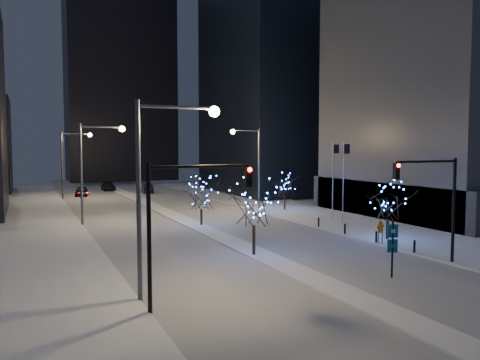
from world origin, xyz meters
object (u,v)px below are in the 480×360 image
car_mid (147,189)px  holiday_tree_median_near (254,204)px  street_lamp_w_mid (92,160)px  wayfinding_sign (392,243)px  traffic_signal_east (437,193)px  holiday_tree_plaza_near (388,202)px  street_lamp_east (252,158)px  street_lamp_w_near (160,171)px  construction_sign (380,229)px  street_lamp_w_far (69,156)px  car_near (82,191)px  car_far (108,186)px  holiday_tree_median_far (201,195)px  holiday_tree_plaza_far (285,186)px

car_mid → holiday_tree_median_near: bearing=90.2°
street_lamp_w_mid → wayfinding_sign: (13.41, -26.91, -4.39)m
traffic_signal_east → wayfinding_sign: bearing=-168.5°
car_mid → holiday_tree_plaza_near: size_ratio=0.97×
wayfinding_sign → traffic_signal_east: bearing=33.2°
street_lamp_w_mid → car_mid: (12.61, 30.10, -5.75)m
street_lamp_east → traffic_signal_east: 29.08m
wayfinding_sign → street_lamp_w_near: bearing=-166.4°
street_lamp_w_near → holiday_tree_plaza_near: bearing=17.9°
construction_sign → street_lamp_w_far: bearing=94.0°
car_near → holiday_tree_median_near: holiday_tree_median_near is taller
car_far → holiday_tree_plaza_near: holiday_tree_plaza_near is taller
street_lamp_w_near → car_mid: (12.61, 55.10, -5.75)m
car_far → holiday_tree_median_far: 42.80m
car_mid → holiday_tree_plaza_far: (9.83, -29.08, 2.30)m
car_mid → holiday_tree_plaza_near: bearing=104.9°
street_lamp_east → car_near: 31.86m
car_mid → construction_sign: bearing=102.7°
street_lamp_w_mid → holiday_tree_median_far: (9.44, -5.22, -3.42)m
holiday_tree_median_near → street_lamp_w_mid: bearing=114.4°
street_lamp_w_near → wayfinding_sign: size_ratio=2.91×
street_lamp_w_near → street_lamp_w_far: same height
street_lamp_w_mid → street_lamp_w_far: bearing=90.0°
holiday_tree_plaza_far → street_lamp_east: bearing=149.9°
car_near → car_far: bearing=65.4°
traffic_signal_east → wayfinding_sign: 5.27m
construction_sign → car_near: bearing=90.0°
street_lamp_w_far → holiday_tree_median_far: street_lamp_w_far is taller
holiday_tree_median_near → street_lamp_w_far: bearing=100.9°
car_far → wayfinding_sign: bearing=-83.5°
traffic_signal_east → car_mid: 56.49m
holiday_tree_median_near → holiday_tree_plaza_near: size_ratio=1.16×
street_lamp_w_mid → street_lamp_east: same height
traffic_signal_east → street_lamp_w_near: bearing=176.8°
wayfinding_sign → car_near: bearing=123.1°
traffic_signal_east → wayfinding_sign: traffic_signal_east is taller
street_lamp_w_mid → holiday_tree_plaza_far: size_ratio=2.05×
street_lamp_w_mid → construction_sign: bearing=-45.2°
holiday_tree_median_near → construction_sign: size_ratio=2.92×
car_near → holiday_tree_plaza_far: bearing=-45.2°
traffic_signal_east → holiday_tree_median_near: 12.01m
street_lamp_w_near → holiday_tree_plaza_far: bearing=49.2°
street_lamp_w_near → car_far: size_ratio=1.93×
holiday_tree_median_far → car_far: bearing=92.7°
traffic_signal_east → construction_sign: 7.64m
car_near → holiday_tree_plaza_near: holiday_tree_plaza_near is taller
traffic_signal_east → car_near: traffic_signal_east is taller
holiday_tree_plaza_far → wayfinding_sign: size_ratio=1.42×
street_lamp_east → car_mid: bearing=103.3°
street_lamp_w_mid → car_far: street_lamp_w_mid is taller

